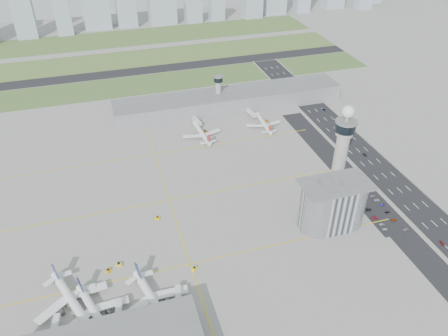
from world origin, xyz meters
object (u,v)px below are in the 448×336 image
object	(u,v)px
tug_4	(205,131)
tug_5	(267,121)
airplane_far_b	(264,121)
car_lot_10	(377,200)
car_lot_9	(382,205)
jet_bridge_far_1	(247,111)
car_lot_11	(372,196)
jet_bridge_far_0	(194,119)
car_hw_4	(283,84)
jet_bridge_near_2	(179,310)
tug_2	(194,268)
car_lot_5	(359,199)
tug_1	(108,270)
tug_0	(119,264)
tug_3	(157,218)
car_lot_1	(382,224)
car_hw_2	(324,110)
car_lot_8	(387,212)
airplane_near_c	(154,299)
airplane_near_a	(71,298)
airplane_far_a	(202,130)
car_lot_2	(375,218)
control_tower	(342,147)
airplane_near_b	(95,311)
car_lot_0	(385,229)
car_hw_0	(442,243)
car_hw_1	(365,155)
admin_building	(333,204)
car_lot_3	(368,210)
secondary_tower	(218,90)
jet_bridge_near_1	(118,326)
car_lot_6	(406,229)
car_lot_4	(363,203)

from	to	relation	value
tug_4	tug_5	world-z (taller)	tug_5
airplane_far_b	car_lot_10	size ratio (longest dim) A/B	9.35
car_lot_9	car_lot_10	bearing A→B (deg)	1.74
jet_bridge_far_1	car_lot_11	xyz separation A→B (m)	(40.74, -138.71, -2.30)
jet_bridge_far_0	car_hw_4	size ratio (longest dim) A/B	4.35
jet_bridge_near_2	car_lot_11	xyz separation A→B (m)	(145.74, 54.29, -2.30)
tug_2	car_lot_5	bearing A→B (deg)	-114.70
airplane_far_b	tug_1	world-z (taller)	airplane_far_b
tug_0	tug_3	bearing A→B (deg)	-32.80
car_lot_1	car_lot_10	bearing A→B (deg)	-22.33
car_lot_9	car_hw_2	distance (m)	137.74
tug_3	car_lot_8	world-z (taller)	tug_3
airplane_far_b	car_lot_11	world-z (taller)	airplane_far_b
airplane_near_c	airplane_far_b	size ratio (longest dim) A/B	1.24
airplane_near_a	car_lot_5	world-z (taller)	airplane_near_a
airplane_far_a	car_lot_2	size ratio (longest dim) A/B	8.74
tug_1	tug_3	xyz separation A→B (m)	(33.69, 35.63, -0.03)
airplane_near_c	car_lot_5	xyz separation A→B (m)	(146.39, 46.54, -5.76)
tug_1	control_tower	bearing A→B (deg)	53.96
car_lot_1	car_hw_4	size ratio (longest dim) A/B	1.03
tug_4	car_lot_8	xyz separation A→B (m)	(86.04, -135.64, -0.41)
airplane_near_b	car_hw_4	xyz separation A→B (m)	(201.58, 233.31, -5.35)
control_tower	airplane_far_a	world-z (taller)	control_tower
car_lot_0	tug_5	bearing A→B (deg)	14.91
airplane_far_a	car_hw_0	distance (m)	195.11
car_hw_2	car_lot_10	bearing A→B (deg)	-105.13
car_hw_0	car_hw_1	xyz separation A→B (m)	(8.94, 98.40, -0.03)
jet_bridge_near_2	jet_bridge_far_1	world-z (taller)	same
airplane_near_a	tug_0	world-z (taller)	airplane_near_a
tug_0	tug_4	bearing A→B (deg)	-25.88
airplane_near_a	car_lot_9	xyz separation A→B (m)	(197.71, 23.50, -5.79)
car_lot_8	admin_building	bearing A→B (deg)	95.86
car_lot_3	car_lot_9	xyz separation A→B (m)	(11.95, 1.69, -0.08)
car_lot_0	car_lot_1	size ratio (longest dim) A/B	1.01
secondary_tower	car_lot_8	world-z (taller)	secondary_tower
secondary_tower	car_lot_5	distance (m)	166.27
car_lot_10	car_hw_4	world-z (taller)	car_hw_4
control_tower	car_hw_2	distance (m)	125.77
jet_bridge_near_1	car_lot_8	bearing A→B (deg)	-68.19
airplane_near_b	car_lot_6	bearing A→B (deg)	73.31
car_lot_1	car_lot_3	xyz separation A→B (m)	(-0.61, 14.79, 0.09)
car_lot_5	car_lot_6	xyz separation A→B (m)	(11.64, -34.90, -0.03)
car_lot_3	airplane_far_a	bearing A→B (deg)	38.15
tug_5	car_lot_1	bearing A→B (deg)	42.02
jet_bridge_near_1	car_lot_9	size ratio (longest dim) A/B	4.13
airplane_near_c	car_lot_4	bearing A→B (deg)	90.62
car_lot_11	car_lot_0	bearing A→B (deg)	155.09
control_tower	secondary_tower	distance (m)	148.97
jet_bridge_far_1	tug_3	world-z (taller)	jet_bridge_far_1
tug_3	car_lot_2	distance (m)	138.91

